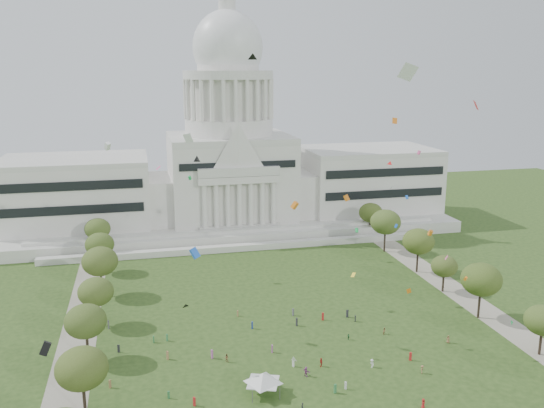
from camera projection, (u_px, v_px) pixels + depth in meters
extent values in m
plane|color=#294319|center=(325.00, 377.00, 111.11)|extent=(400.00, 400.00, 0.00)
cube|color=beige|center=(230.00, 219.00, 219.65)|extent=(160.00, 60.00, 4.00)
cube|color=beige|center=(246.00, 247.00, 188.60)|extent=(130.00, 3.00, 2.00)
cube|color=beige|center=(242.00, 236.00, 195.84)|extent=(140.00, 3.00, 5.00)
cube|color=beige|center=(76.00, 193.00, 203.50)|extent=(50.00, 34.00, 22.00)
cube|color=beige|center=(367.00, 180.00, 227.95)|extent=(50.00, 34.00, 22.00)
cube|color=beige|center=(157.00, 199.00, 208.51)|extent=(12.00, 26.00, 16.00)
cube|color=beige|center=(301.00, 192.00, 220.52)|extent=(12.00, 26.00, 16.00)
cube|color=beige|center=(230.00, 179.00, 215.04)|extent=(44.00, 38.00, 28.00)
cube|color=beige|center=(239.00, 180.00, 195.35)|extent=(28.00, 3.00, 2.40)
cube|color=black|center=(71.00, 198.00, 186.74)|extent=(46.00, 0.40, 11.00)
cube|color=black|center=(385.00, 183.00, 211.19)|extent=(46.00, 0.40, 11.00)
cylinder|color=beige|center=(229.00, 127.00, 210.60)|extent=(32.00, 32.00, 6.00)
cylinder|color=beige|center=(229.00, 99.00, 208.31)|extent=(28.00, 28.00, 14.00)
cylinder|color=beige|center=(228.00, 75.00, 206.37)|extent=(32.40, 32.40, 3.00)
cylinder|color=beige|center=(228.00, 59.00, 205.11)|extent=(22.00, 22.00, 8.00)
ellipsoid|color=silver|center=(228.00, 47.00, 204.19)|extent=(25.00, 25.00, 26.20)
cylinder|color=beige|center=(227.00, 8.00, 201.10)|extent=(6.00, 6.00, 5.00)
cube|color=gray|center=(79.00, 334.00, 128.87)|extent=(8.00, 160.00, 0.04)
cube|color=gray|center=(464.00, 296.00, 150.21)|extent=(8.00, 160.00, 0.04)
cylinder|color=black|center=(84.00, 401.00, 97.85)|extent=(0.56, 0.56, 5.75)
ellipsoid|color=#3B4B18|center=(82.00, 368.00, 96.45)|extent=(8.86, 8.86, 7.25)
cylinder|color=black|center=(540.00, 344.00, 119.17)|extent=(0.56, 0.56, 4.92)
ellipsoid|color=#39511C|center=(543.00, 320.00, 117.97)|extent=(7.58, 7.58, 6.20)
cylinder|color=black|center=(88.00, 348.00, 116.88)|extent=(0.56, 0.56, 5.47)
ellipsoid|color=#314618|center=(86.00, 321.00, 115.55)|extent=(8.42, 8.42, 6.89)
cylinder|color=black|center=(479.00, 306.00, 136.75)|extent=(0.56, 0.56, 6.20)
ellipsoid|color=#344D15|center=(481.00, 279.00, 135.24)|extent=(9.55, 9.55, 7.82)
cylinder|color=black|center=(97.00, 315.00, 132.85)|extent=(0.56, 0.56, 5.27)
ellipsoid|color=#384B1B|center=(96.00, 292.00, 131.57)|extent=(8.12, 8.12, 6.65)
cylinder|color=black|center=(443.00, 283.00, 153.15)|extent=(0.56, 0.56, 4.56)
ellipsoid|color=#38471A|center=(444.00, 266.00, 152.04)|extent=(7.01, 7.01, 5.74)
cylinder|color=black|center=(102.00, 285.00, 150.30)|extent=(0.56, 0.56, 6.03)
ellipsoid|color=#3A4A1C|center=(100.00, 261.00, 148.84)|extent=(9.29, 9.29, 7.60)
cylinder|color=black|center=(417.00, 262.00, 167.81)|extent=(0.56, 0.56, 5.97)
ellipsoid|color=#3C4E17|center=(418.00, 241.00, 166.36)|extent=(9.19, 9.19, 7.52)
cylinder|color=black|center=(101.00, 263.00, 167.74)|extent=(0.56, 0.56, 5.41)
ellipsoid|color=#334A18|center=(100.00, 244.00, 166.43)|extent=(8.33, 8.33, 6.81)
cylinder|color=black|center=(385.00, 242.00, 186.58)|extent=(0.56, 0.56, 6.37)
ellipsoid|color=#3A511E|center=(386.00, 222.00, 185.03)|extent=(9.82, 9.82, 8.03)
cylinder|color=black|center=(99.00, 246.00, 184.57)|extent=(0.56, 0.56, 5.32)
ellipsoid|color=#364D1A|center=(97.00, 229.00, 183.28)|extent=(8.19, 8.19, 6.70)
cylinder|color=black|center=(370.00, 228.00, 204.23)|extent=(0.56, 0.56, 5.47)
ellipsoid|color=#364715|center=(371.00, 213.00, 202.90)|extent=(8.42, 8.42, 6.89)
cylinder|color=#4C4C4C|center=(252.00, 397.00, 102.02)|extent=(0.12, 0.12, 2.25)
cylinder|color=#4C4C4C|center=(280.00, 394.00, 103.14)|extent=(0.12, 0.12, 2.25)
cylinder|color=#4C4C4C|center=(247.00, 383.00, 106.79)|extent=(0.12, 0.12, 2.25)
cylinder|color=#4C4C4C|center=(273.00, 380.00, 107.91)|extent=(0.12, 0.12, 2.25)
cube|color=silver|center=(263.00, 382.00, 104.69)|extent=(6.94, 6.94, 0.18)
pyramid|color=silver|center=(263.00, 377.00, 104.46)|extent=(9.72, 9.72, 1.80)
imported|color=olive|center=(448.00, 339.00, 124.59)|extent=(1.00, 0.97, 1.73)
imported|color=olive|center=(385.00, 331.00, 128.62)|extent=(0.91, 0.86, 1.60)
imported|color=silver|center=(372.00, 363.00, 114.33)|extent=(0.80, 1.24, 1.77)
imported|color=#B21E1E|center=(321.00, 362.00, 114.68)|extent=(0.69, 1.13, 1.84)
imported|color=#994C8C|center=(306.00, 372.00, 111.05)|extent=(1.56, 1.91, 1.95)
imported|color=#B21E1E|center=(423.00, 404.00, 100.47)|extent=(0.69, 0.98, 1.89)
imported|color=#26262B|center=(302.00, 407.00, 99.84)|extent=(0.70, 0.70, 1.56)
imported|color=olive|center=(227.00, 358.00, 116.52)|extent=(0.99, 0.81, 1.75)
imported|color=olive|center=(422.00, 369.00, 112.09)|extent=(1.14, 1.21, 1.71)
imported|color=#33723F|center=(348.00, 337.00, 126.08)|extent=(0.66, 0.91, 1.40)
cube|color=olive|center=(110.00, 384.00, 107.01)|extent=(0.47, 0.50, 1.61)
cube|color=silver|center=(346.00, 386.00, 106.56)|extent=(0.46, 0.43, 1.49)
cube|color=#26262B|center=(347.00, 314.00, 137.45)|extent=(0.58, 0.47, 1.88)
cube|color=olive|center=(168.00, 355.00, 117.49)|extent=(0.46, 0.56, 1.80)
cube|color=#33723F|center=(154.00, 339.00, 124.76)|extent=(0.28, 0.42, 1.55)
cube|color=olive|center=(238.00, 313.00, 138.06)|extent=(0.28, 0.42, 1.50)
cube|color=#26262B|center=(119.00, 349.00, 120.44)|extent=(0.53, 0.46, 1.70)
cube|color=silver|center=(293.00, 363.00, 114.66)|extent=(0.43, 0.48, 1.53)
cube|color=#B21E1E|center=(323.00, 316.00, 135.86)|extent=(0.56, 0.43, 1.87)
cube|color=#26262B|center=(355.00, 318.00, 135.14)|extent=(0.39, 0.48, 1.55)
cube|color=#B21E1E|center=(410.00, 356.00, 117.08)|extent=(0.54, 0.53, 1.77)
cube|color=navy|center=(252.00, 325.00, 131.39)|extent=(0.41, 0.52, 1.71)
cube|color=#B21E1E|center=(194.00, 402.00, 101.28)|extent=(0.48, 0.52, 1.68)
cube|color=#33723F|center=(335.00, 389.00, 105.27)|extent=(0.54, 0.44, 1.79)
cube|color=#994C8C|center=(212.00, 354.00, 117.92)|extent=(0.42, 0.56, 1.87)
cube|color=#26262B|center=(297.00, 322.00, 132.87)|extent=(0.33, 0.51, 1.91)
cube|color=#4C4C51|center=(293.00, 312.00, 138.40)|extent=(0.38, 0.52, 1.76)
cube|color=#994C8C|center=(272.00, 349.00, 120.37)|extent=(0.34, 0.49, 1.70)
cube|color=#33723F|center=(169.00, 395.00, 103.56)|extent=(0.43, 0.31, 1.47)
cube|color=#33723F|center=(167.00, 338.00, 125.50)|extent=(0.44, 0.50, 1.61)
cube|color=#4C4C51|center=(108.00, 324.00, 131.57)|extent=(0.34, 0.53, 1.94)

